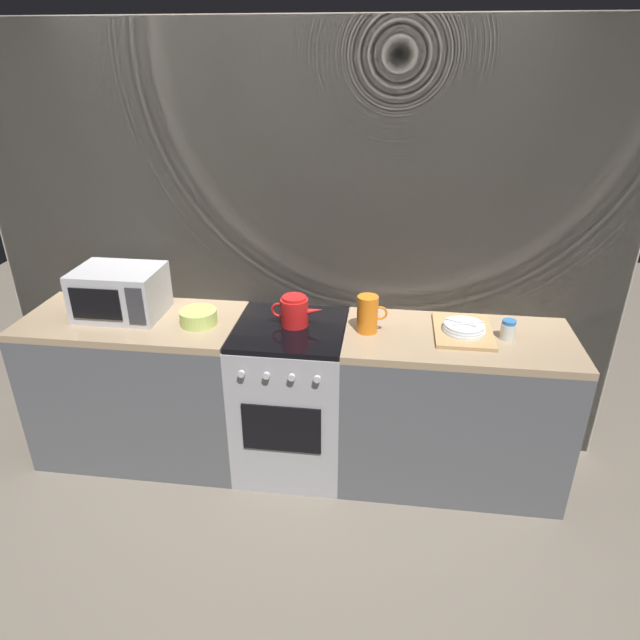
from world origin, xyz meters
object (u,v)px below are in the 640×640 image
object	(u,v)px
spice_jar	(508,330)
stove_unit	(292,397)
dish_pile	(463,329)
pitcher	(368,314)
microwave	(120,292)
kettle	(295,311)
mixing_bowl	(198,317)

from	to	relation	value
spice_jar	stove_unit	bearing A→B (deg)	-179.60
stove_unit	dish_pile	world-z (taller)	dish_pile
spice_jar	pitcher	bearing A→B (deg)	-179.24
stove_unit	microwave	xyz separation A→B (m)	(-0.96, 0.04, 0.59)
stove_unit	pitcher	bearing A→B (deg)	-0.22
spice_jar	kettle	bearing A→B (deg)	178.91
pitcher	kettle	bearing A→B (deg)	175.53
stove_unit	pitcher	xyz separation A→B (m)	(0.42, -0.00, 0.55)
kettle	dish_pile	size ratio (longest dim) A/B	0.71
mixing_bowl	pitcher	xyz separation A→B (m)	(0.91, 0.03, 0.06)
kettle	mixing_bowl	bearing A→B (deg)	-173.85
microwave	spice_jar	xyz separation A→B (m)	(2.09, -0.03, -0.08)
dish_pile	kettle	bearing A→B (deg)	-179.38
microwave	kettle	bearing A→B (deg)	-0.48
mixing_bowl	spice_jar	size ratio (longest dim) A/B	1.90
kettle	spice_jar	size ratio (longest dim) A/B	2.71
kettle	pitcher	distance (m)	0.39
mixing_bowl	spice_jar	bearing A→B (deg)	1.22
stove_unit	mixing_bowl	xyz separation A→B (m)	(-0.50, -0.03, 0.49)
stove_unit	dish_pile	distance (m)	1.03
microwave	kettle	size ratio (longest dim) A/B	1.62
stove_unit	pitcher	size ratio (longest dim) A/B	4.50
kettle	pitcher	xyz separation A→B (m)	(0.39, -0.03, 0.02)
mixing_bowl	dish_pile	size ratio (longest dim) A/B	0.50
stove_unit	mixing_bowl	world-z (taller)	mixing_bowl
microwave	dish_pile	bearing A→B (deg)	0.04
kettle	pitcher	bearing A→B (deg)	-4.47
stove_unit	spice_jar	bearing A→B (deg)	0.40
spice_jar	mixing_bowl	bearing A→B (deg)	-178.78
stove_unit	spice_jar	xyz separation A→B (m)	(1.14, 0.01, 0.50)
dish_pile	spice_jar	xyz separation A→B (m)	(0.22, -0.03, 0.03)
mixing_bowl	microwave	bearing A→B (deg)	172.09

